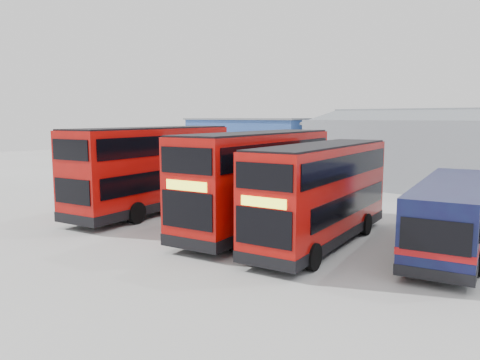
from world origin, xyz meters
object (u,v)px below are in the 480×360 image
double_decker_left (154,170)px  panel_van (191,163)px  office_block (261,145)px  single_decker_blue (451,216)px  double_decker_centre (258,182)px  double_decker_right (322,195)px

double_decker_left → panel_van: 15.48m
office_block → single_decker_blue: office_block is taller
office_block → double_decker_left: (6.60, -18.50, -0.26)m
single_decker_blue → double_decker_centre: bearing=4.8°
double_decker_right → panel_van: bearing=141.5°
double_decker_right → panel_van: (-19.99, 12.13, -0.86)m
single_decker_blue → panel_van: single_decker_blue is taller
office_block → double_decker_left: size_ratio=1.09×
office_block → double_decker_left: office_block is taller
double_decker_left → single_decker_blue: double_decker_left is taller
double_decker_centre → double_decker_left: bearing=174.4°
single_decker_blue → panel_van: bearing=-31.9°
double_decker_centre → panel_van: double_decker_centre is taller
double_decker_centre → double_decker_right: double_decker_centre is taller
double_decker_right → double_decker_centre: bearing=168.1°
panel_van → double_decker_right: bearing=-55.8°
office_block → double_decker_right: size_ratio=1.24×
office_block → panel_van: bearing=-114.6°
double_decker_right → panel_van: 23.40m
double_decker_left → office_block: bearing=-79.2°
double_decker_centre → single_decker_blue: size_ratio=1.06×
double_decker_centre → panel_van: 20.33m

